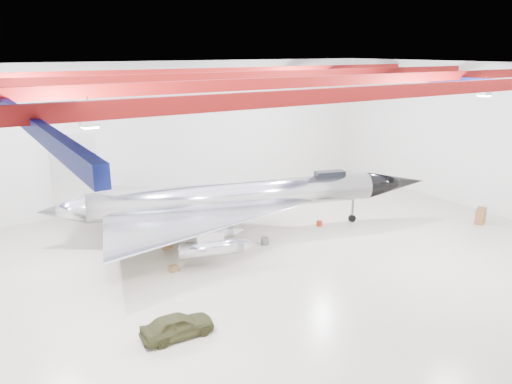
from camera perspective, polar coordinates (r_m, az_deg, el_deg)
floor at (r=28.47m, az=0.23°, el=-8.63°), size 40.00×40.00×0.00m
wall_back at (r=39.88m, az=-11.42°, el=6.53°), size 40.00×0.00×40.00m
wall_right at (r=40.77m, az=24.87°, el=5.56°), size 0.00×30.00×30.00m
ceiling at (r=25.88m, az=0.26°, el=14.09°), size 40.00×40.00×0.00m
ceiling_structure at (r=25.91m, az=0.26°, el=12.59°), size 39.50×29.50×1.08m
jet_aircraft at (r=32.66m, az=-2.27°, el=-0.93°), size 25.78×18.49×7.17m
jeep at (r=22.26m, az=-8.98°, el=-14.84°), size 3.19×1.38×1.07m
desk at (r=38.70m, az=24.28°, el=-2.49°), size 1.28×1.00×1.05m
crate_ply at (r=28.33m, az=-9.47°, el=-8.62°), size 0.52×0.44×0.33m
toolbox_red at (r=34.24m, az=-7.81°, el=-4.16°), size 0.48×0.43×0.29m
engine_drum at (r=31.56m, az=1.02°, el=-5.63°), size 0.54×0.54×0.45m
parts_bin at (r=35.64m, az=-6.93°, el=-3.22°), size 0.55×0.44×0.38m
crate_small at (r=31.33m, az=-15.66°, el=-6.61°), size 0.47×0.43×0.27m
tool_chest at (r=35.06m, az=7.24°, el=-3.58°), size 0.43×0.43×0.36m
oil_barrel at (r=31.50m, az=-10.15°, el=-5.95°), size 0.74×0.65×0.44m
spares_box at (r=34.12m, az=-5.95°, el=-4.09°), size 0.46×0.46×0.37m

